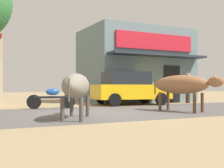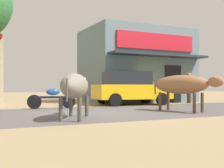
{
  "view_description": "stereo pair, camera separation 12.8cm",
  "coord_description": "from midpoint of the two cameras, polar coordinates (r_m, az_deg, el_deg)",
  "views": [
    {
      "loc": [
        -3.76,
        -9.47,
        0.9
      ],
      "look_at": [
        1.41,
        0.81,
        1.0
      ],
      "focal_mm": 47.65,
      "sensor_mm": 36.0,
      "label": 1
    },
    {
      "loc": [
        -3.64,
        -9.53,
        0.9
      ],
      "look_at": [
        1.41,
        0.81,
        1.0
      ],
      "focal_mm": 47.65,
      "sensor_mm": 36.0,
      "label": 2
    }
  ],
  "objects": [
    {
      "name": "cow_far_dark",
      "position": [
        11.04,
        13.58,
        -0.16
      ],
      "size": [
        1.32,
        2.82,
        1.32
      ],
      "color": "#96623E",
      "rests_on": "ground"
    },
    {
      "name": "storefront_right_club",
      "position": [
        18.38,
        4.91,
        3.46
      ],
      "size": [
        6.17,
        5.19,
        4.34
      ],
      "color": "slate",
      "rests_on": "ground"
    },
    {
      "name": "asphalt_road",
      "position": [
        10.23,
        -4.77,
        -5.55
      ],
      "size": [
        72.0,
        5.69,
        0.0
      ],
      "primitive_type": "cube",
      "color": "#595454",
      "rests_on": "ground"
    },
    {
      "name": "parked_hatchback_car",
      "position": [
        14.76,
        3.76,
        -0.75
      ],
      "size": [
        3.89,
        2.23,
        1.64
      ],
      "color": "#EAB213",
      "rests_on": "ground"
    },
    {
      "name": "ground",
      "position": [
        10.23,
        -4.77,
        -5.57
      ],
      "size": [
        80.0,
        80.0,
        0.0
      ],
      "primitive_type": "plane",
      "color": "#9C855E"
    },
    {
      "name": "parked_motorcycle",
      "position": [
        12.45,
        -11.06,
        -2.53
      ],
      "size": [
        1.97,
        0.3,
        1.04
      ],
      "color": "black",
      "rests_on": "ground"
    },
    {
      "name": "cow_near_brown",
      "position": [
        8.42,
        -6.64,
        -0.46
      ],
      "size": [
        1.72,
        2.61,
        1.27
      ],
      "color": "gray",
      "rests_on": "ground"
    },
    {
      "name": "pedestrian_by_shop",
      "position": [
        16.87,
        14.78,
        -0.25
      ],
      "size": [
        0.47,
        0.61,
        1.66
      ],
      "color": "brown",
      "rests_on": "ground"
    }
  ]
}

